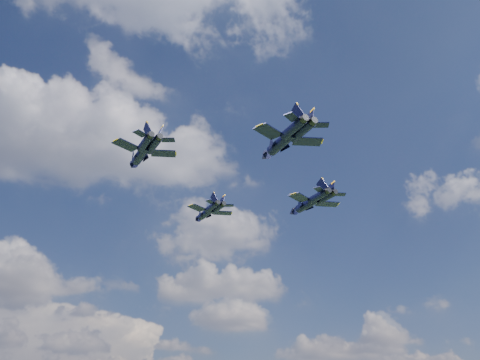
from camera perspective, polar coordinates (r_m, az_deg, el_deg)
name	(u,v)px	position (r m, az deg, el deg)	size (l,w,h in m)	color
jet_lead	(206,213)	(122.67, -3.70, -3.57)	(10.45, 14.31, 3.38)	black
jet_left	(141,155)	(102.47, -10.55, 2.68)	(11.87, 16.09, 3.79)	black
jet_right	(306,204)	(117.04, 7.08, -2.60)	(12.06, 16.54, 3.90)	black
jet_slot	(280,143)	(94.98, 4.30, 3.95)	(13.02, 17.61, 4.14)	black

